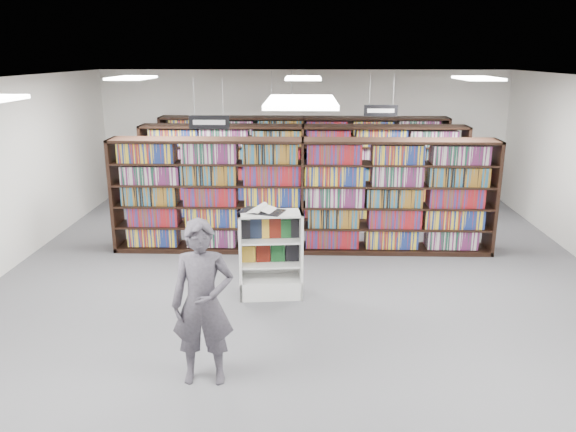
{
  "coord_description": "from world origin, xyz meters",
  "views": [
    {
      "loc": [
        0.03,
        -8.01,
        3.57
      ],
      "look_at": [
        -0.22,
        0.5,
        1.1
      ],
      "focal_mm": 35.0,
      "sensor_mm": 36.0,
      "label": 1
    }
  ],
  "objects_px": {
    "bookshelf_row_near": "(302,196)",
    "open_book": "(261,210)",
    "shopper": "(203,303)",
    "endcap_display": "(271,266)"
  },
  "relations": [
    {
      "from": "bookshelf_row_near",
      "to": "open_book",
      "type": "relative_size",
      "value": 9.86
    },
    {
      "from": "bookshelf_row_near",
      "to": "shopper",
      "type": "relative_size",
      "value": 3.71
    },
    {
      "from": "bookshelf_row_near",
      "to": "endcap_display",
      "type": "relative_size",
      "value": 5.28
    },
    {
      "from": "shopper",
      "to": "open_book",
      "type": "bearing_deg",
      "value": 75.72
    },
    {
      "from": "endcap_display",
      "to": "shopper",
      "type": "xyz_separation_m",
      "value": [
        -0.6,
        -2.37,
        0.48
      ]
    },
    {
      "from": "endcap_display",
      "to": "shopper",
      "type": "distance_m",
      "value": 2.49
    },
    {
      "from": "endcap_display",
      "to": "shopper",
      "type": "relative_size",
      "value": 0.7
    },
    {
      "from": "bookshelf_row_near",
      "to": "endcap_display",
      "type": "xyz_separation_m",
      "value": [
        -0.47,
        -2.05,
        -0.59
      ]
    },
    {
      "from": "bookshelf_row_near",
      "to": "open_book",
      "type": "distance_m",
      "value": 2.16
    },
    {
      "from": "endcap_display",
      "to": "shopper",
      "type": "height_order",
      "value": "shopper"
    }
  ]
}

